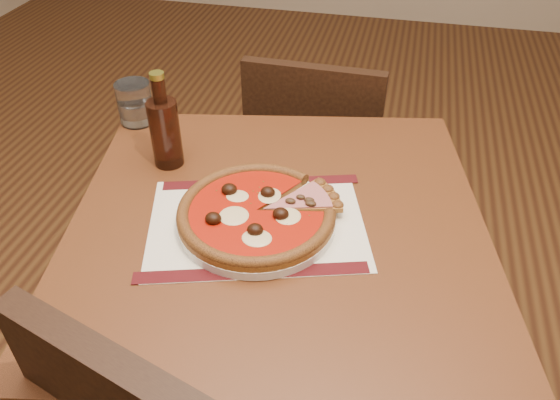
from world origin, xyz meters
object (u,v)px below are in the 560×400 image
object	(u,v)px
table	(278,256)
pizza	(256,212)
chair_far	(316,158)
bottle	(165,130)
plate	(257,220)
water_glass	(135,103)

from	to	relation	value
table	pizza	distance (m)	0.14
chair_far	bottle	size ratio (longest dim) A/B	3.84
chair_far	bottle	xyz separation A→B (m)	(-0.25, -0.50, 0.36)
pizza	table	bearing A→B (deg)	36.02
chair_far	plate	xyz separation A→B (m)	(-0.01, -0.66, 0.29)
table	water_glass	size ratio (longest dim) A/B	9.20
plate	bottle	bearing A→B (deg)	147.22
table	bottle	distance (m)	0.36
table	water_glass	xyz separation A→B (m)	(-0.42, 0.28, 0.15)
chair_far	water_glass	xyz separation A→B (m)	(-0.39, -0.35, 0.33)
pizza	water_glass	world-z (taller)	water_glass
chair_far	table	bearing A→B (deg)	94.10
chair_far	water_glass	distance (m)	0.62
table	bottle	size ratio (longest dim) A/B	4.37
table	chair_far	size ratio (longest dim) A/B	1.14
table	water_glass	bearing A→B (deg)	146.38
table	plate	size ratio (longest dim) A/B	3.11
chair_far	pizza	distance (m)	0.72
plate	table	bearing A→B (deg)	36.03
table	bottle	xyz separation A→B (m)	(-0.28, 0.13, 0.19)
plate	pizza	bearing A→B (deg)	-144.50
pizza	water_glass	xyz separation A→B (m)	(-0.39, 0.31, 0.02)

